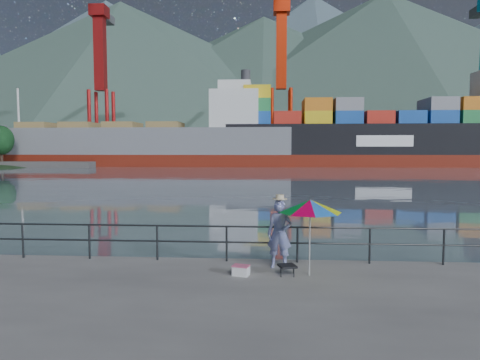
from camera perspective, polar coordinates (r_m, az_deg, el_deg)
name	(u,v)px	position (r m, az deg, el deg)	size (l,w,h in m)	color
ground	(137,358)	(7.85, -13.62, -22.03)	(24.00, 11.00, 0.50)	slate
harbor_water	(261,158)	(140.26, 2.82, 2.95)	(500.00, 280.00, 0.00)	slate
far_dock	(300,162)	(103.56, 8.05, 2.45)	(200.00, 40.00, 0.40)	#514F4C
guardrail	(192,243)	(12.40, -6.45, -8.30)	(22.00, 0.06, 1.03)	#2D3033
mountains	(342,83)	(223.37, 13.43, 12.48)	(600.00, 332.80, 80.00)	#385147
port_cranes	(404,88)	(99.35, 20.97, 11.39)	(116.00, 28.00, 38.40)	#B01818
container_stacks	(398,150)	(108.53, 20.31, 3.83)	(58.00, 8.40, 7.80)	yellow
fisherman	(280,234)	(11.58, 5.30, -7.17)	(0.67, 0.44, 1.84)	navy
beach_umbrella	(310,206)	(10.82, 9.33, -3.46)	(1.69, 1.69, 1.93)	white
folding_stool	(287,270)	(11.11, 6.32, -11.81)	(0.51, 0.51, 0.27)	black
cooler_bag	(241,271)	(11.04, 0.12, -12.03)	(0.40, 0.27, 0.23)	silver
fishing_rod	(278,260)	(12.55, 5.13, -10.58)	(0.02, 0.02, 2.32)	black
bulk_carrier	(150,144)	(85.45, -11.86, 4.73)	(58.22, 10.08, 14.50)	maroon
container_ship	(387,134)	(85.83, 18.99, 5.80)	(57.07, 9.51, 18.10)	maroon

